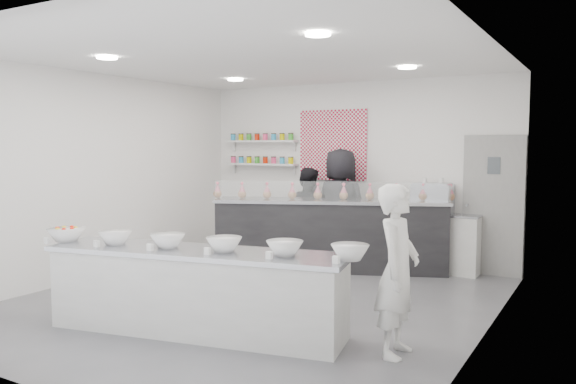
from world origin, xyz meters
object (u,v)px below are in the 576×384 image
at_px(back_bar, 330,235).
at_px(espresso_machine, 433,199).
at_px(prep_counter, 196,291).
at_px(espresso_ledge, 438,243).
at_px(staff_left, 307,214).
at_px(staff_right, 340,207).
at_px(woman_prep, 398,270).

height_order(back_bar, espresso_machine, espresso_machine).
relative_size(prep_counter, espresso_ledge, 2.63).
distance_m(staff_left, staff_right, 0.70).
bearing_deg(back_bar, staff_right, 71.49).
bearing_deg(espresso_machine, staff_left, -175.08).
bearing_deg(staff_left, back_bar, 135.08).
relative_size(espresso_ledge, espresso_machine, 2.10).
distance_m(woman_prep, staff_left, 4.42).
distance_m(espresso_ledge, espresso_machine, 0.68).
xyz_separation_m(back_bar, staff_right, (-0.03, 0.43, 0.39)).
distance_m(espresso_machine, staff_right, 1.46).
bearing_deg(prep_counter, espresso_ledge, 59.18).
relative_size(espresso_ledge, staff_left, 0.78).
xyz_separation_m(back_bar, staff_left, (-0.70, 0.54, 0.23)).
relative_size(prep_counter, espresso_machine, 5.52).
height_order(prep_counter, staff_left, staff_left).
height_order(woman_prep, staff_left, woman_prep).
bearing_deg(staff_left, espresso_ledge, 177.09).
relative_size(prep_counter, woman_prep, 2.01).
distance_m(prep_counter, espresso_ledge, 4.30).
relative_size(back_bar, espresso_ledge, 2.93).
xyz_separation_m(woman_prep, staff_left, (-2.79, 3.42, -0.02)).
xyz_separation_m(prep_counter, espresso_machine, (1.31, 4.06, 0.69)).
bearing_deg(staff_right, staff_left, -5.79).
bearing_deg(prep_counter, woman_prep, 1.15).
bearing_deg(woman_prep, espresso_machine, 7.80).
bearing_deg(back_bar, woman_prep, -76.62).
bearing_deg(espresso_ledge, woman_prep, -80.58).
height_order(prep_counter, back_bar, back_bar).
bearing_deg(staff_left, prep_counter, 93.76).
xyz_separation_m(espresso_ledge, espresso_machine, (-0.10, 0.00, 0.68)).
bearing_deg(back_bar, staff_left, 120.16).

